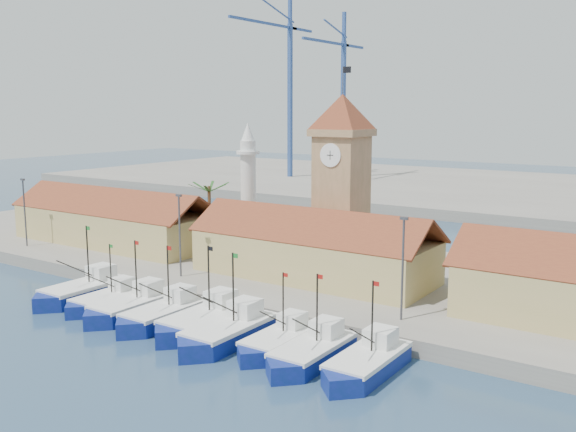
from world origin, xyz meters
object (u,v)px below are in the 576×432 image
Objects in this scene: boat_4 at (202,322)px; minaret at (248,185)px; boat_0 at (82,292)px; clock_tower at (342,176)px.

minaret is (-13.89, 24.74, 8.90)m from boat_4.
minaret reaches higher than boat_4.
boat_0 is 16.66m from boat_4.
boat_0 reaches higher than boat_4.
boat_0 is at bearing -128.14° from clock_tower.
boat_4 is at bearing -0.35° from boat_0.
minaret is at bearing 119.31° from boat_4.
minaret is (2.77, 24.64, 8.89)m from boat_0.
minaret is at bearing 172.39° from clock_tower.
boat_4 is at bearing -92.80° from clock_tower.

